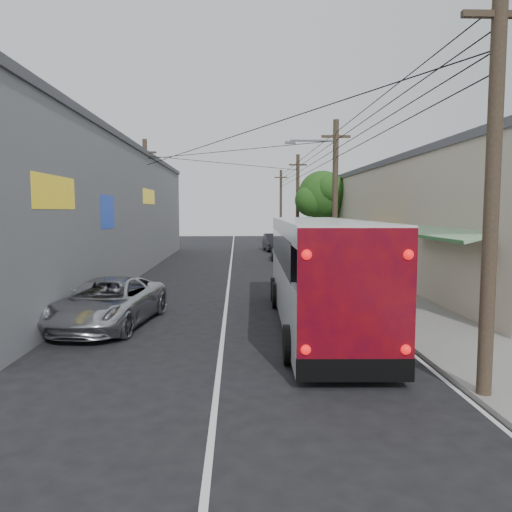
% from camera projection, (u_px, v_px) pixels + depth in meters
% --- Properties ---
extents(ground, '(120.00, 120.00, 0.00)m').
position_uv_depth(ground, '(219.00, 370.00, 11.47)').
color(ground, black).
rests_on(ground, ground).
extents(sidewalk, '(3.00, 80.00, 0.12)m').
position_uv_depth(sidewalk, '(333.00, 267.00, 31.62)').
color(sidewalk, slate).
rests_on(sidewalk, ground).
extents(building_right, '(7.09, 40.00, 6.25)m').
position_uv_depth(building_right, '(394.00, 218.00, 33.49)').
color(building_right, '#BEAE97').
rests_on(building_right, ground).
extents(building_left, '(7.20, 36.00, 7.25)m').
position_uv_depth(building_left, '(82.00, 210.00, 28.72)').
color(building_left, gray).
rests_on(building_left, ground).
extents(utility_poles, '(11.80, 45.28, 8.00)m').
position_uv_depth(utility_poles, '(280.00, 203.00, 31.44)').
color(utility_poles, '#473828').
rests_on(utility_poles, ground).
extents(street_tree, '(4.40, 4.00, 6.60)m').
position_uv_depth(street_tree, '(323.00, 197.00, 37.19)').
color(street_tree, '#3F2B19').
rests_on(street_tree, ground).
extents(coach_bus, '(2.99, 11.76, 3.37)m').
position_uv_depth(coach_bus, '(318.00, 271.00, 15.86)').
color(coach_bus, silver).
rests_on(coach_bus, ground).
extents(jeepney, '(3.21, 5.71, 1.51)m').
position_uv_depth(jeepney, '(108.00, 303.00, 15.78)').
color(jeepney, silver).
rests_on(jeepney, ground).
extents(parked_suv, '(2.42, 5.18, 1.46)m').
position_uv_depth(parked_suv, '(314.00, 264.00, 27.06)').
color(parked_suv, '#929198').
rests_on(parked_suv, ground).
extents(parked_car_mid, '(1.95, 4.25, 1.41)m').
position_uv_depth(parked_car_mid, '(282.00, 250.00, 37.12)').
color(parked_car_mid, '#232327').
rests_on(parked_car_mid, ground).
extents(parked_car_far, '(1.98, 4.83, 1.56)m').
position_uv_depth(parked_car_far, '(274.00, 242.00, 45.17)').
color(parked_car_far, black).
rests_on(parked_car_far, ground).
extents(pedestrian_near, '(0.77, 0.66, 1.80)m').
position_uv_depth(pedestrian_near, '(340.00, 265.00, 24.01)').
color(pedestrian_near, pink).
rests_on(pedestrian_near, sidewalk).
extents(pedestrian_far, '(1.05, 1.00, 1.70)m').
position_uv_depth(pedestrian_far, '(332.00, 261.00, 26.30)').
color(pedestrian_far, '#9CB6E3').
rests_on(pedestrian_far, sidewalk).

